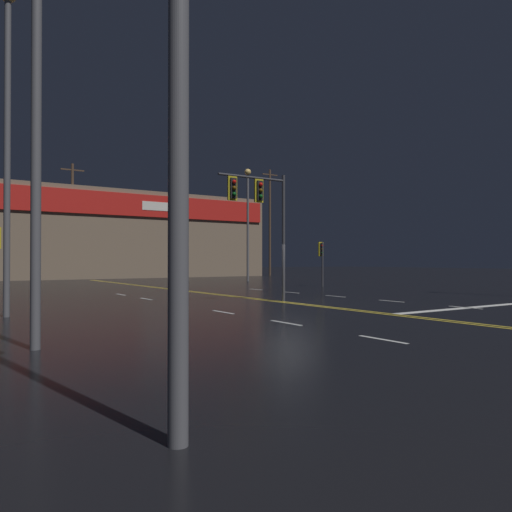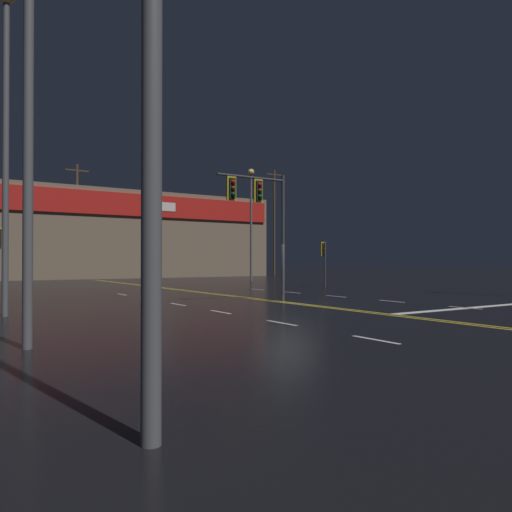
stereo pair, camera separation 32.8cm
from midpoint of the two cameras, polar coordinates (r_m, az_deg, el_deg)
The scene contains 9 objects.
ground_plane at distance 21.19m, azimuth 4.21°, elevation -5.36°, with size 200.00×200.00×0.00m, color black.
road_markings at distance 20.91m, azimuth 7.29°, elevation -5.41°, with size 12.67×60.00×0.01m.
traffic_signal_median at distance 21.29m, azimuth 0.65°, elevation 5.98°, with size 3.35×0.36×5.54m.
traffic_signal_corner_northeast at distance 34.89m, azimuth 8.04°, elevation 0.24°, with size 0.42×0.36×3.09m.
streetlight_far_left at distance 18.31m, azimuth -26.21°, elevation 14.88°, with size 0.56×0.56×10.54m.
streetlight_far_right at distance 43.67m, azimuth -0.35°, elevation 5.30°, with size 0.56×0.56×9.82m.
streetlight_far_median at distance 11.87m, azimuth -23.77°, elevation 22.47°, with size 0.56×0.56×10.14m.
building_backdrop at distance 55.58m, azimuth -19.55°, elevation 2.31°, with size 41.15×10.23×9.04m.
utility_pole_row at distance 51.84m, azimuth -17.47°, elevation 4.22°, with size 46.48×0.26×12.94m.
Camera 2 is at (-12.57, -16.95, 1.77)m, focal length 35.00 mm.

